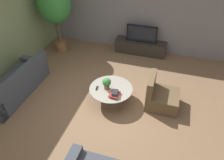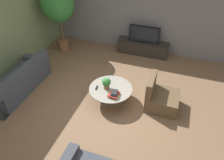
{
  "view_description": "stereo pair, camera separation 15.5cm",
  "coord_description": "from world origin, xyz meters",
  "px_view_note": "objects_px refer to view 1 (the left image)",
  "views": [
    {
      "loc": [
        1.38,
        -3.92,
        4.02
      ],
      "look_at": [
        0.03,
        0.4,
        0.55
      ],
      "focal_mm": 35.0,
      "sensor_mm": 36.0,
      "label": 1
    },
    {
      "loc": [
        1.53,
        -3.87,
        4.02
      ],
      "look_at": [
        0.03,
        0.4,
        0.55
      ],
      "focal_mm": 35.0,
      "sensor_mm": 36.0,
      "label": 2
    }
  ],
  "objects_px": {
    "couch_by_wall": "(16,85)",
    "potted_plant_tabletop": "(107,83)",
    "armchair_wicker": "(161,97)",
    "potted_palm_tall": "(55,5)",
    "coffee_table": "(111,92)",
    "television": "(142,34)",
    "media_console": "(140,47)"
  },
  "relations": [
    {
      "from": "couch_by_wall",
      "to": "potted_plant_tabletop",
      "type": "xyz_separation_m",
      "value": [
        2.48,
        0.42,
        0.33
      ]
    },
    {
      "from": "armchair_wicker",
      "to": "potted_plant_tabletop",
      "type": "distance_m",
      "value": 1.43
    },
    {
      "from": "potted_palm_tall",
      "to": "coffee_table",
      "type": "bearing_deg",
      "value": -38.76
    },
    {
      "from": "armchair_wicker",
      "to": "couch_by_wall",
      "type": "bearing_deg",
      "value": 100.27
    },
    {
      "from": "coffee_table",
      "to": "couch_by_wall",
      "type": "height_order",
      "value": "couch_by_wall"
    },
    {
      "from": "television",
      "to": "armchair_wicker",
      "type": "bearing_deg",
      "value": -67.74
    },
    {
      "from": "coffee_table",
      "to": "armchair_wicker",
      "type": "distance_m",
      "value": 1.28
    },
    {
      "from": "television",
      "to": "armchair_wicker",
      "type": "xyz_separation_m",
      "value": [
        1.02,
        -2.5,
        -0.47
      ]
    },
    {
      "from": "media_console",
      "to": "television",
      "type": "height_order",
      "value": "television"
    },
    {
      "from": "armchair_wicker",
      "to": "media_console",
      "type": "bearing_deg",
      "value": 22.25
    },
    {
      "from": "couch_by_wall",
      "to": "potted_palm_tall",
      "type": "relative_size",
      "value": 0.91
    },
    {
      "from": "television",
      "to": "potted_plant_tabletop",
      "type": "xyz_separation_m",
      "value": [
        -0.34,
        -2.78,
        -0.12
      ]
    },
    {
      "from": "coffee_table",
      "to": "couch_by_wall",
      "type": "relative_size",
      "value": 0.52
    },
    {
      "from": "television",
      "to": "potted_palm_tall",
      "type": "xyz_separation_m",
      "value": [
        -2.78,
        -0.7,
        0.92
      ]
    },
    {
      "from": "media_console",
      "to": "television",
      "type": "relative_size",
      "value": 1.72
    },
    {
      "from": "media_console",
      "to": "couch_by_wall",
      "type": "distance_m",
      "value": 4.27
    },
    {
      "from": "potted_plant_tabletop",
      "to": "couch_by_wall",
      "type": "bearing_deg",
      "value": -170.37
    },
    {
      "from": "television",
      "to": "media_console",
      "type": "bearing_deg",
      "value": 90.0
    },
    {
      "from": "potted_plant_tabletop",
      "to": "television",
      "type": "bearing_deg",
      "value": 83.07
    },
    {
      "from": "armchair_wicker",
      "to": "potted_palm_tall",
      "type": "xyz_separation_m",
      "value": [
        -3.81,
        1.81,
        1.39
      ]
    },
    {
      "from": "media_console",
      "to": "coffee_table",
      "type": "height_order",
      "value": "media_console"
    },
    {
      "from": "television",
      "to": "potted_plant_tabletop",
      "type": "distance_m",
      "value": 2.8
    },
    {
      "from": "coffee_table",
      "to": "couch_by_wall",
      "type": "distance_m",
      "value": 2.62
    },
    {
      "from": "coffee_table",
      "to": "media_console",
      "type": "bearing_deg",
      "value": 85.05
    },
    {
      "from": "couch_by_wall",
      "to": "armchair_wicker",
      "type": "relative_size",
      "value": 2.52
    },
    {
      "from": "couch_by_wall",
      "to": "potted_palm_tall",
      "type": "height_order",
      "value": "potted_palm_tall"
    },
    {
      "from": "media_console",
      "to": "potted_plant_tabletop",
      "type": "height_order",
      "value": "potted_plant_tabletop"
    },
    {
      "from": "media_console",
      "to": "couch_by_wall",
      "type": "bearing_deg",
      "value": -131.37
    },
    {
      "from": "couch_by_wall",
      "to": "potted_palm_tall",
      "type": "bearing_deg",
      "value": 179.16
    },
    {
      "from": "armchair_wicker",
      "to": "potted_palm_tall",
      "type": "height_order",
      "value": "potted_palm_tall"
    },
    {
      "from": "couch_by_wall",
      "to": "armchair_wicker",
      "type": "xyz_separation_m",
      "value": [
        3.84,
        0.7,
        -0.01
      ]
    },
    {
      "from": "coffee_table",
      "to": "potted_palm_tall",
      "type": "distance_m",
      "value": 3.53
    }
  ]
}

